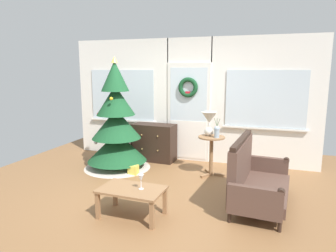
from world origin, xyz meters
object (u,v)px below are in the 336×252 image
Objects in this scene: dresser_cabinet at (154,142)px; settee_sofa at (254,179)px; flower_vase at (217,131)px; side_table at (211,148)px; coffee_table at (132,192)px; gift_box at (133,170)px; wine_glass at (141,179)px; christmas_tree at (116,129)px; table_lamp at (209,120)px.

dresser_cabinet is 0.60× the size of settee_sofa.
settee_sofa is at bearing -54.03° from flower_vase.
side_table reaches higher than coffee_table.
gift_box is at bearing 164.24° from settee_sofa.
coffee_table is 4.40× the size of wine_glass.
wine_glass is at bearing -109.48° from flower_vase.
wine_glass is at bearing -106.19° from side_table.
flower_vase reaches higher than coffee_table.
settee_sofa is at bearing -18.46° from christmas_tree.
coffee_table is at bearing -57.13° from christmas_tree.
dresser_cabinet is 1.08× the size of coffee_table.
gift_box is (-1.47, -0.36, -0.75)m from flower_vase.
settee_sofa is 1.29m from flower_vase.
table_lamp reaches higher than gift_box.
table_lamp reaches higher than wine_glass.
settee_sofa is 9.02× the size of gift_box.
christmas_tree is at bearing -125.79° from dresser_cabinet.
gift_box is (-0.69, 1.52, -0.24)m from coffee_table.
christmas_tree is 0.88m from gift_box.
wine_glass is 1.76m from gift_box.
settee_sofa reaches higher than coffee_table.
settee_sofa reaches higher than wine_glass.
side_table is 1.99m from wine_glass.
flower_vase is at bearing 2.71° from christmas_tree.
dresser_cabinet is at bearing 54.21° from christmas_tree.
table_lamp is 2.26× the size of wine_glass.
dresser_cabinet is 2.66m from settee_sofa.
christmas_tree is 6.15× the size of flower_vase.
table_lamp is (-0.06, 0.04, 0.50)m from side_table.
flower_vase is at bearing -30.96° from side_table.
dresser_cabinet is 2.63× the size of flower_vase.
christmas_tree reaches higher than wine_glass.
christmas_tree is at bearing 125.95° from wine_glass.
wine_glass is (-0.56, -1.91, 0.02)m from side_table.
coffee_table is at bearing -107.45° from table_lamp.
flower_vase is 1.99m from wine_glass.
gift_box is (0.47, -0.27, -0.69)m from christmas_tree.
table_lamp is at bearing -21.96° from dresser_cabinet.
table_lamp reaches higher than dresser_cabinet.
settee_sofa is 3.48× the size of table_lamp.
dresser_cabinet reaches higher than side_table.
wine_glass is at bearing -61.51° from gift_box.
coffee_table is 1.68m from gift_box.
side_table is at bearing 149.04° from flower_vase.
dresser_cabinet is 2.57m from coffee_table.
christmas_tree reaches higher than coffee_table.
flower_vase is 0.41× the size of coffee_table.
christmas_tree is 2.98× the size of side_table.
coffee_table reaches higher than gift_box.
dresser_cabinet is at bearing 157.46° from side_table.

